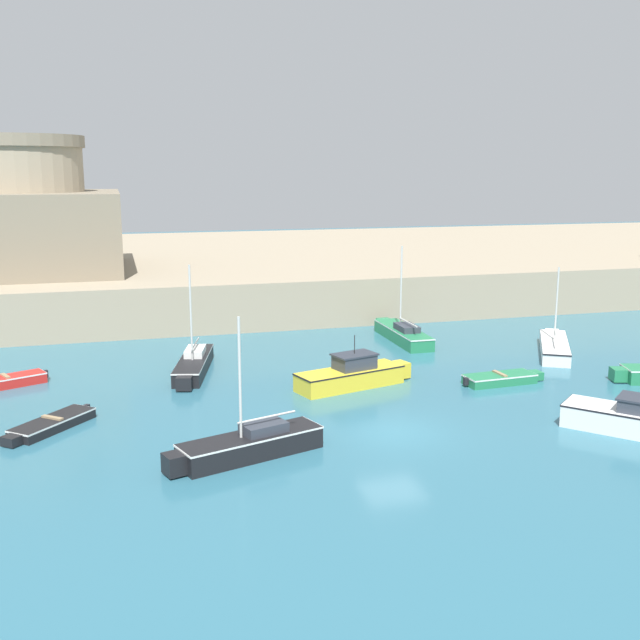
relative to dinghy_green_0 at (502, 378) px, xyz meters
The scene contains 11 objects.
ground_plane 9.09m from the dinghy_green_0, 146.24° to the right, with size 200.00×200.00×0.00m, color #2D667A.
quay_seawall 35.30m from the dinghy_green_0, 102.37° to the left, with size 120.00×40.00×3.13m, color gray.
dinghy_green_0 is the anchor object (origin of this frame).
sailboat_black_2 14.81m from the dinghy_green_0, 155.76° to the right, with size 6.04×3.09×5.22m.
dinghy_black_3 20.63m from the dinghy_green_0, behind, with size 3.44×3.79×0.51m.
motorboat_yellow_4 7.27m from the dinghy_green_0, 168.84° to the left, with size 6.15×3.06×2.51m.
sailboat_green_5 9.96m from the dinghy_green_0, 97.04° to the left, with size 1.56×6.97×5.71m.
sailboat_black_6 15.42m from the dinghy_green_0, 156.83° to the left, with size 2.78×6.83×5.59m.
sailboat_white_7 7.54m from the dinghy_green_0, 38.51° to the left, with size 4.50×6.59×4.84m.
dinghy_red_8 23.90m from the dinghy_green_0, 166.05° to the left, with size 4.06×2.48×0.59m.
fortress 34.64m from the dinghy_green_0, 133.79° to the left, with size 12.68×12.68×9.32m.
Camera 1 is at (-10.31, -26.27, 10.23)m, focal length 42.00 mm.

